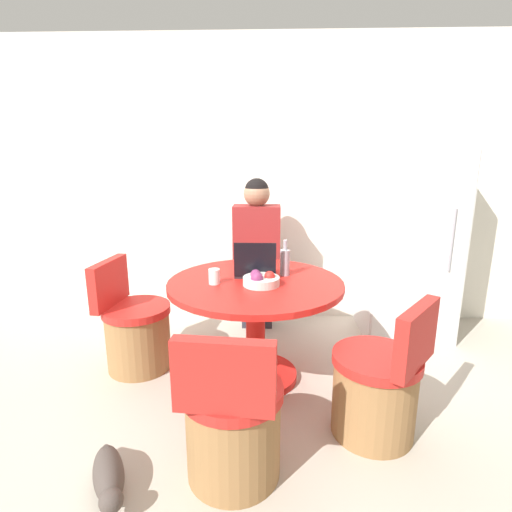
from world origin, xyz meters
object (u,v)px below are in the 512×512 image
object	(u,v)px
laptop	(255,268)
fruit_bowl	(261,280)
refrigerator	(409,242)
person_seated	(257,248)
bottle	(285,262)
cat	(109,476)
chair_left_side	(136,332)
chair_near_camera	(233,425)
dining_table	(255,309)
chair_near_right_corner	(377,389)

from	to	relation	value
laptop	fruit_bowl	bearing A→B (deg)	102.69
refrigerator	person_seated	bearing A→B (deg)	-179.24
bottle	cat	world-z (taller)	bottle
chair_left_side	chair_near_camera	bearing A→B (deg)	-133.49
person_seated	refrigerator	bearing A→B (deg)	-179.24
dining_table	chair_near_right_corner	xyz separation A→B (m)	(0.71, -0.56, -0.24)
chair_near_camera	fruit_bowl	world-z (taller)	fruit_bowl
refrigerator	person_seated	world-z (taller)	refrigerator
chair_left_side	person_seated	world-z (taller)	person_seated
person_seated	dining_table	bearing A→B (deg)	90.96
laptop	bottle	distance (m)	0.22
bottle	person_seated	bearing A→B (deg)	107.82
person_seated	fruit_bowl	bearing A→B (deg)	93.37
person_seated	bottle	size ratio (longest dim) A/B	5.39
chair_near_right_corner	laptop	bearing A→B (deg)	-94.85
cat	bottle	bearing A→B (deg)	118.19
cat	chair_near_right_corner	bearing A→B (deg)	83.34
refrigerator	bottle	world-z (taller)	refrigerator
chair_left_side	fruit_bowl	world-z (taller)	fruit_bowl
chair_left_side	chair_near_camera	distance (m)	1.32
chair_near_right_corner	cat	xyz separation A→B (m)	(-1.37, -0.47, -0.20)
dining_table	bottle	bearing A→B (deg)	35.16
chair_near_camera	cat	bearing A→B (deg)	17.50
laptop	refrigerator	bearing A→B (deg)	-150.86
chair_left_side	bottle	size ratio (longest dim) A/B	3.23
dining_table	chair_near_right_corner	bearing A→B (deg)	-38.44
fruit_bowl	laptop	bearing A→B (deg)	102.69
chair_left_side	chair_near_camera	xyz separation A→B (m)	(0.82, -1.03, 0.00)
person_seated	bottle	world-z (taller)	person_seated
chair_near_right_corner	dining_table	bearing A→B (deg)	-90.00
chair_left_side	chair_near_camera	size ratio (longest dim) A/B	1.00
dining_table	chair_left_side	world-z (taller)	chair_left_side
refrigerator	chair_near_camera	bearing A→B (deg)	-128.34
chair_near_camera	chair_near_right_corner	bearing A→B (deg)	-151.77
chair_near_right_corner	laptop	world-z (taller)	laptop
chair_left_side	fruit_bowl	distance (m)	1.08
dining_table	fruit_bowl	size ratio (longest dim) A/B	4.94
chair_left_side	person_seated	xyz separation A→B (m)	(0.89, 0.69, 0.49)
chair_near_camera	refrigerator	bearing A→B (deg)	-123.43
chair_left_side	bottle	world-z (taller)	bottle
refrigerator	laptop	size ratio (longest dim) A/B	5.80
chair_left_side	fruit_bowl	xyz separation A→B (m)	(0.94, -0.21, 0.49)
chair_near_camera	fruit_bowl	xyz separation A→B (m)	(0.12, 0.82, 0.49)
fruit_bowl	bottle	size ratio (longest dim) A/B	0.95
bottle	dining_table	bearing A→B (deg)	-144.84
chair_left_side	fruit_bowl	size ratio (longest dim) A/B	3.41
chair_near_right_corner	fruit_bowl	world-z (taller)	fruit_bowl
chair_near_camera	bottle	distance (m)	1.22
chair_near_camera	laptop	bearing A→B (deg)	-89.20
person_seated	laptop	bearing A→B (deg)	90.72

